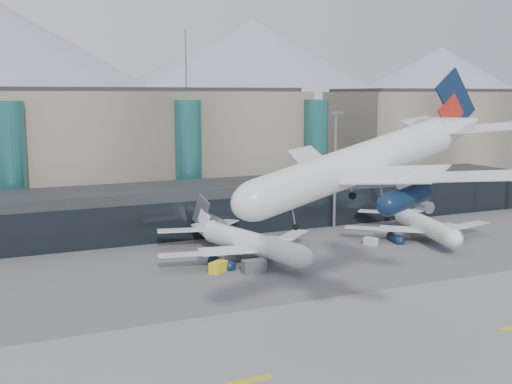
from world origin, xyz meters
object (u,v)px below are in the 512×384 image
hero_jet (378,149)px  jet_parked_mid (240,234)px  veh_c (254,266)px  veh_h (218,267)px  lightmast_mid (335,163)px  veh_d (409,225)px  jet_parked_right (418,218)px  veh_g (371,241)px  veh_e (429,228)px

hero_jet → jet_parked_mid: size_ratio=1.06×
hero_jet → veh_c: size_ratio=9.70×
veh_h → lightmast_mid: bearing=-2.6°
jet_parked_mid → veh_d: (43.92, 7.73, -3.52)m
lightmast_mid → veh_c: 42.95m
lightmast_mid → veh_c: (-31.34, -26.16, -13.33)m
veh_h → jet_parked_right: bearing=-25.8°
veh_c → veh_g: bearing=19.3°
lightmast_mid → veh_c: bearing=-140.1°
lightmast_mid → jet_parked_right: 21.66m
veh_d → lightmast_mid: bearing=108.2°
veh_h → hero_jet: bearing=-116.0°
jet_parked_mid → veh_c: bearing=155.4°
veh_e → jet_parked_mid: bearing=-177.1°
lightmast_mid → veh_e: (16.01, -12.74, -13.66)m
jet_parked_right → veh_e: bearing=-46.1°
jet_parked_mid → veh_e: 45.71m
lightmast_mid → veh_h: bearing=-147.3°
veh_d → veh_h: bearing=153.9°
hero_jet → veh_e: hero_jet is taller
veh_e → veh_h: 53.81m
hero_jet → veh_c: (-0.47, 33.43, -22.06)m
hero_jet → veh_c: 40.06m
lightmast_mid → jet_parked_right: lightmast_mid is taller
jet_parked_right → veh_h: 48.21m
hero_jet → veh_g: size_ratio=15.01×
hero_jet → veh_g: 55.38m
veh_g → veh_e: bearing=81.2°
veh_g → jet_parked_right: bearing=74.8°
veh_g → jet_parked_mid: bearing=-118.5°
jet_parked_mid → veh_g: size_ratio=14.10×
lightmast_mid → veh_g: bearing=-97.7°
jet_parked_right → veh_h: size_ratio=10.08×
lightmast_mid → hero_jet: (-30.87, -59.59, 8.73)m
veh_g → veh_h: (-34.32, -5.82, 0.18)m
veh_c → veh_h: (-5.36, 2.62, -0.17)m
lightmast_mid → jet_parked_mid: 34.85m
veh_d → veh_c: bearing=158.6°
jet_parked_right → veh_c: 43.48m
jet_parked_mid → veh_e: jet_parked_mid is taller
jet_parked_right → veh_h: bearing=114.0°
lightmast_mid → veh_h: lightmast_mid is taller
lightmast_mid → jet_parked_mid: bearing=-152.1°
jet_parked_mid → veh_c: jet_parked_mid is taller
hero_jet → veh_e: 69.95m
veh_g → veh_c: bearing=-97.7°
veh_e → veh_g: veh_e is taller
hero_jet → veh_d: 72.30m
veh_d → veh_h: (-51.15, -15.67, 0.12)m
hero_jet → veh_c: hero_jet is taller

